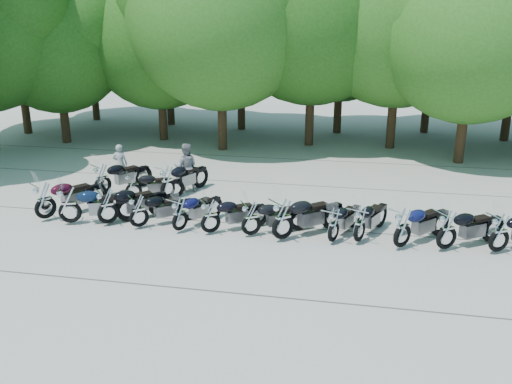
% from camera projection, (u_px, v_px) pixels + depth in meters
% --- Properties ---
extents(ground, '(90.00, 90.00, 0.00)m').
position_uv_depth(ground, '(246.00, 243.00, 15.86)').
color(ground, gray).
rests_on(ground, ground).
extents(tree_0, '(7.50, 7.50, 9.21)m').
position_uv_depth(tree_0, '(15.00, 33.00, 29.08)').
color(tree_0, '#3A2614').
rests_on(tree_0, ground).
extents(tree_1, '(6.97, 6.97, 8.55)m').
position_uv_depth(tree_1, '(56.00, 43.00, 26.96)').
color(tree_1, '#3A2614').
rests_on(tree_1, ground).
extents(tree_2, '(7.31, 7.31, 8.97)m').
position_uv_depth(tree_2, '(159.00, 37.00, 27.52)').
color(tree_2, '#3A2614').
rests_on(tree_2, ground).
extents(tree_3, '(8.70, 8.70, 10.67)m').
position_uv_depth(tree_3, '(220.00, 16.00, 25.04)').
color(tree_3, '#3A2614').
rests_on(tree_3, ground).
extents(tree_4, '(9.13, 9.13, 11.20)m').
position_uv_depth(tree_4, '(313.00, 9.00, 25.93)').
color(tree_4, '#3A2614').
rests_on(tree_4, ground).
extents(tree_5, '(9.04, 9.04, 11.10)m').
position_uv_depth(tree_5, '(400.00, 11.00, 25.32)').
color(tree_5, '#3A2614').
rests_on(tree_5, ground).
extents(tree_6, '(8.00, 8.00, 9.82)m').
position_uv_depth(tree_6, '(474.00, 29.00, 22.79)').
color(tree_6, '#3A2614').
rests_on(tree_6, ground).
extents(tree_9, '(7.59, 7.59, 9.32)m').
position_uv_depth(tree_9, '(89.00, 30.00, 33.02)').
color(tree_9, '#3A2614').
rests_on(tree_9, ground).
extents(tree_10, '(7.78, 7.78, 9.55)m').
position_uv_depth(tree_10, '(167.00, 28.00, 31.45)').
color(tree_10, '#3A2614').
rests_on(tree_10, ground).
extents(tree_11, '(7.56, 7.56, 9.28)m').
position_uv_depth(tree_11, '(241.00, 32.00, 30.17)').
color(tree_11, '#3A2614').
rests_on(tree_11, ground).
extents(tree_12, '(7.88, 7.88, 9.67)m').
position_uv_depth(tree_12, '(342.00, 28.00, 29.14)').
color(tree_12, '#3A2614').
rests_on(tree_12, ground).
extents(tree_13, '(8.31, 8.31, 10.20)m').
position_uv_depth(tree_13, '(434.00, 22.00, 29.09)').
color(tree_13, '#3A2614').
rests_on(tree_13, ground).
extents(motorcycle_0, '(2.06, 2.51, 1.43)m').
position_uv_depth(motorcycle_0, '(45.00, 200.00, 17.42)').
color(motorcycle_0, '#340717').
rests_on(motorcycle_0, ground).
extents(motorcycle_1, '(2.60, 1.57, 1.41)m').
position_uv_depth(motorcycle_1, '(69.00, 204.00, 17.05)').
color(motorcycle_1, black).
rests_on(motorcycle_1, ground).
extents(motorcycle_2, '(2.23, 2.19, 1.36)m').
position_uv_depth(motorcycle_2, '(107.00, 205.00, 17.02)').
color(motorcycle_2, black).
rests_on(motorcycle_2, ground).
extents(motorcycle_3, '(2.11, 1.90, 1.23)m').
position_uv_depth(motorcycle_3, '(139.00, 210.00, 16.76)').
color(motorcycle_3, black).
rests_on(motorcycle_3, ground).
extents(motorcycle_4, '(1.58, 2.22, 1.22)m').
position_uv_depth(motorcycle_4, '(180.00, 213.00, 16.50)').
color(motorcycle_4, '#0C0D37').
rests_on(motorcycle_4, ground).
extents(motorcycle_5, '(2.18, 1.82, 1.24)m').
position_uv_depth(motorcycle_5, '(210.00, 215.00, 16.31)').
color(motorcycle_5, black).
rests_on(motorcycle_5, ground).
extents(motorcycle_6, '(2.23, 1.67, 1.24)m').
position_uv_depth(motorcycle_6, '(251.00, 217.00, 16.14)').
color(motorcycle_6, black).
rests_on(motorcycle_6, ground).
extents(motorcycle_7, '(2.44, 2.29, 1.45)m').
position_uv_depth(motorcycle_7, '(283.00, 218.00, 15.79)').
color(motorcycle_7, black).
rests_on(motorcycle_7, ground).
extents(motorcycle_8, '(1.40, 2.20, 1.19)m').
position_uv_depth(motorcycle_8, '(334.00, 224.00, 15.69)').
color(motorcycle_8, black).
rests_on(motorcycle_8, ground).
extents(motorcycle_9, '(1.51, 2.30, 1.25)m').
position_uv_depth(motorcycle_9, '(360.00, 223.00, 15.68)').
color(motorcycle_9, black).
rests_on(motorcycle_9, ground).
extents(motorcycle_10, '(2.17, 2.27, 1.36)m').
position_uv_depth(motorcycle_10, '(403.00, 227.00, 15.26)').
color(motorcycle_10, '#0D113D').
rests_on(motorcycle_10, ground).
extents(motorcycle_11, '(2.38, 1.91, 1.34)m').
position_uv_depth(motorcycle_11, '(447.00, 229.00, 15.13)').
color(motorcycle_11, black).
rests_on(motorcycle_11, ground).
extents(motorcycle_12, '(2.39, 1.77, 1.32)m').
position_uv_depth(motorcycle_12, '(500.00, 232.00, 14.96)').
color(motorcycle_12, black).
rests_on(motorcycle_12, ground).
extents(motorcycle_13, '(1.97, 2.40, 1.36)m').
position_uv_depth(motorcycle_13, '(102.00, 178.00, 19.84)').
color(motorcycle_13, black).
rests_on(motorcycle_13, ground).
extents(motorcycle_14, '(2.14, 1.38, 1.16)m').
position_uv_depth(motorcycle_14, '(133.00, 185.00, 19.41)').
color(motorcycle_14, black).
rests_on(motorcycle_14, ground).
extents(motorcycle_15, '(1.71, 2.55, 1.39)m').
position_uv_depth(motorcycle_15, '(168.00, 181.00, 19.44)').
color(motorcycle_15, black).
rests_on(motorcycle_15, ground).
extents(rider_0, '(0.62, 0.45, 1.59)m').
position_uv_depth(rider_0, '(120.00, 164.00, 21.29)').
color(rider_0, gray).
rests_on(rider_0, ground).
extents(rider_1, '(1.01, 0.86, 1.82)m').
position_uv_depth(rider_1, '(186.00, 167.00, 20.42)').
color(rider_1, gray).
rests_on(rider_1, ground).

